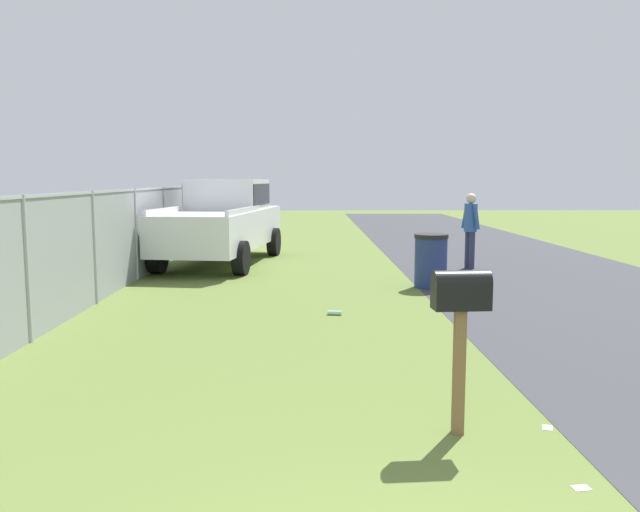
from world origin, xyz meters
TOP-DOWN VIEW (x-y plane):
  - mailbox at (3.02, -0.62)m, footprint 0.23×0.47m
  - pickup_truck at (13.85, 2.79)m, footprint 5.69×2.78m
  - trash_bin at (10.10, -1.74)m, footprint 0.65×0.65m
  - pedestrian at (12.65, -3.14)m, footprint 0.45×0.35m
  - fence_section at (9.85, 4.24)m, footprint 17.91×0.07m
  - litter_wrapper_near_hydrant at (3.12, -1.42)m, footprint 0.14×0.12m
  - litter_bottle_midfield_b at (7.61, 0.23)m, footprint 0.10×0.23m
  - litter_wrapper_by_mailbox at (2.06, -1.25)m, footprint 0.10×0.13m

SIDE VIEW (x-z plane):
  - litter_wrapper_near_hydrant at x=3.12m, z-range 0.00..0.01m
  - litter_wrapper_by_mailbox at x=2.06m, z-range 0.00..0.01m
  - litter_bottle_midfield_b at x=7.61m, z-range 0.00..0.07m
  - trash_bin at x=10.10m, z-range 0.00..1.05m
  - fence_section at x=9.85m, z-range 0.07..1.98m
  - pedestrian at x=12.65m, z-range 0.15..1.91m
  - mailbox at x=3.02m, z-range 0.40..1.78m
  - pickup_truck at x=13.85m, z-range 0.06..2.15m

